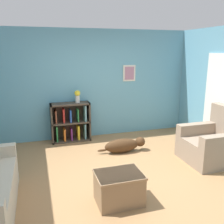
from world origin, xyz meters
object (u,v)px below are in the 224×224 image
at_px(dog, 124,145).
at_px(vase, 77,96).
at_px(recliner_chair, 213,143).
at_px(bookshelf, 71,122).
at_px(coffee_table, 119,187).

relative_size(dog, vase, 3.60).
xyz_separation_m(recliner_chair, dog, (-1.52, 0.90, -0.20)).
height_order(bookshelf, recliner_chair, recliner_chair).
distance_m(dog, vase, 1.60).
bearing_deg(recliner_chair, bookshelf, 141.95).
relative_size(coffee_table, vase, 2.25).
height_order(dog, vase, vase).
distance_m(coffee_table, dog, 1.82).
bearing_deg(coffee_table, vase, 92.36).
height_order(recliner_chair, vase, vase).
distance_m(recliner_chair, dog, 1.77).
relative_size(bookshelf, coffee_table, 1.40).
bearing_deg(dog, recliner_chair, -30.63).
bearing_deg(dog, bookshelf, 132.77).
bearing_deg(vase, bookshelf, 173.13).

